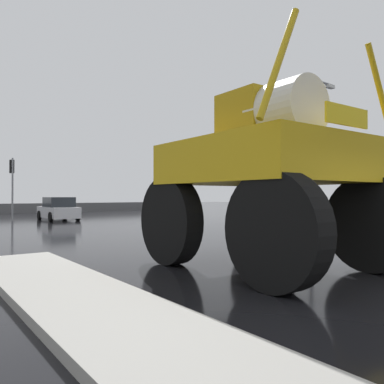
{
  "coord_description": "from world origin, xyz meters",
  "views": [
    {
      "loc": [
        -6.73,
        -1.78,
        1.6
      ],
      "look_at": [
        0.16,
        7.6,
        1.72
      ],
      "focal_mm": 36.09,
      "sensor_mm": 36.0,
      "label": 1
    }
  ],
  "objects_px": {
    "traffic_signal_near_right": "(273,161)",
    "traffic_signal_far_left": "(12,175)",
    "sedan_ahead": "(58,209)",
    "streetlight_near_right": "(313,144)",
    "oversize_sprayer": "(266,173)"
  },
  "relations": [
    {
      "from": "traffic_signal_near_right",
      "to": "traffic_signal_far_left",
      "type": "bearing_deg",
      "value": 113.28
    },
    {
      "from": "sedan_ahead",
      "to": "traffic_signal_far_left",
      "type": "relative_size",
      "value": 1.03
    },
    {
      "from": "traffic_signal_near_right",
      "to": "streetlight_near_right",
      "type": "distance_m",
      "value": 3.72
    },
    {
      "from": "traffic_signal_far_left",
      "to": "streetlight_near_right",
      "type": "xyz_separation_m",
      "value": [
        10.24,
        -15.01,
        1.18
      ]
    },
    {
      "from": "sedan_ahead",
      "to": "streetlight_near_right",
      "type": "distance_m",
      "value": 16.55
    },
    {
      "from": "oversize_sprayer",
      "to": "traffic_signal_near_right",
      "type": "bearing_deg",
      "value": -48.36
    },
    {
      "from": "oversize_sprayer",
      "to": "traffic_signal_near_right",
      "type": "relative_size",
      "value": 1.28
    },
    {
      "from": "oversize_sprayer",
      "to": "traffic_signal_far_left",
      "type": "relative_size",
      "value": 1.34
    },
    {
      "from": "oversize_sprayer",
      "to": "sedan_ahead",
      "type": "bearing_deg",
      "value": -3.57
    },
    {
      "from": "sedan_ahead",
      "to": "traffic_signal_far_left",
      "type": "height_order",
      "value": "traffic_signal_far_left"
    },
    {
      "from": "traffic_signal_far_left",
      "to": "streetlight_near_right",
      "type": "bearing_deg",
      "value": -55.7
    },
    {
      "from": "sedan_ahead",
      "to": "traffic_signal_near_right",
      "type": "relative_size",
      "value": 0.99
    },
    {
      "from": "oversize_sprayer",
      "to": "streetlight_near_right",
      "type": "bearing_deg",
      "value": -58.29
    },
    {
      "from": "traffic_signal_near_right",
      "to": "traffic_signal_far_left",
      "type": "height_order",
      "value": "traffic_signal_near_right"
    },
    {
      "from": "oversize_sprayer",
      "to": "sedan_ahead",
      "type": "distance_m",
      "value": 19.86
    }
  ]
}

